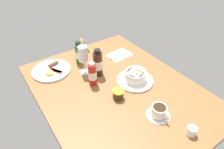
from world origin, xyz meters
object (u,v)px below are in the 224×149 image
object	(u,v)px
menu_card	(83,46)
sauce_bottle_brown	(98,64)
coffee_cup	(159,112)
jam_jar	(118,94)
sauce_bottle_red	(92,74)
cutlery_setting	(119,55)
sauce_bottle_green	(79,53)
breakfast_plate	(52,70)
wine_glass	(83,55)
porridge_bowl	(135,77)
creamer_jug	(191,131)

from	to	relation	value
menu_card	sauce_bottle_brown	bearing A→B (deg)	170.51
coffee_cup	menu_card	xyz separation A→B (cm)	(76.16, 1.65, 2.32)
jam_jar	sauce_bottle_red	distance (cm)	19.57
cutlery_setting	sauce_bottle_brown	size ratio (longest dim) A/B	0.99
sauce_bottle_green	breakfast_plate	size ratio (longest dim) A/B	0.64
wine_glass	breakfast_plate	world-z (taller)	wine_glass
coffee_cup	cutlery_setting	bearing A→B (deg)	-17.16
menu_card	sauce_bottle_green	bearing A→B (deg)	143.03
sauce_bottle_green	menu_card	distance (cm)	13.85
sauce_bottle_green	breakfast_plate	distance (cm)	21.25
sauce_bottle_red	menu_card	distance (cm)	38.06
breakfast_plate	sauce_bottle_red	bearing A→B (deg)	-148.05
wine_glass	menu_card	distance (cm)	26.65
sauce_bottle_green	sauce_bottle_red	distance (cm)	25.31
cutlery_setting	wine_glass	xyz separation A→B (cm)	(-4.10, 30.35, 12.50)
porridge_bowl	jam_jar	bearing A→B (deg)	108.62
cutlery_setting	coffee_cup	bearing A→B (deg)	162.84
creamer_jug	sauce_bottle_red	world-z (taller)	sauce_bottle_red
sauce_bottle_red	wine_glass	bearing A→B (deg)	-6.33
creamer_jug	menu_card	xyz separation A→B (cm)	(92.22, 6.08, 2.89)
sauce_bottle_red	creamer_jug	bearing A→B (deg)	-161.77
coffee_cup	creamer_jug	world-z (taller)	coffee_cup
cutlery_setting	menu_card	size ratio (longest dim) A/B	1.69
sauce_bottle_brown	breakfast_plate	distance (cm)	31.63
coffee_cup	menu_card	size ratio (longest dim) A/B	1.19
cutlery_setting	breakfast_plate	world-z (taller)	breakfast_plate
cutlery_setting	wine_glass	bearing A→B (deg)	97.70
sauce_bottle_green	sauce_bottle_brown	size ratio (longest dim) A/B	0.87
wine_glass	sauce_bottle_red	bearing A→B (deg)	173.67
sauce_bottle_brown	wine_glass	bearing A→B (deg)	41.34
cutlery_setting	menu_card	world-z (taller)	menu_card
coffee_cup	creamer_jug	bearing A→B (deg)	-164.58
sauce_bottle_brown	sauce_bottle_red	world-z (taller)	sauce_bottle_brown
jam_jar	sauce_bottle_green	world-z (taller)	sauce_bottle_green
jam_jar	sauce_bottle_green	distance (cm)	43.56
porridge_bowl	creamer_jug	bearing A→B (deg)	175.36
cutlery_setting	porridge_bowl	bearing A→B (deg)	161.89
coffee_cup	sauce_bottle_green	distance (cm)	66.08
menu_card	breakfast_plate	bearing A→B (deg)	109.49
coffee_cup	jam_jar	bearing A→B (deg)	22.10
wine_glass	creamer_jug	bearing A→B (deg)	-166.10
sauce_bottle_brown	creamer_jug	bearing A→B (deg)	-169.91
cutlery_setting	sauce_bottle_red	distance (cm)	36.64
sauce_bottle_red	breakfast_plate	world-z (taller)	sauce_bottle_red
sauce_bottle_brown	breakfast_plate	size ratio (longest dim) A/B	0.74
sauce_bottle_red	breakfast_plate	xyz separation A→B (cm)	(25.81, 16.10, -6.05)
coffee_cup	wine_glass	bearing A→B (deg)	13.43
coffee_cup	breakfast_plate	bearing A→B (deg)	24.58
coffee_cup	sauce_bottle_brown	size ratio (longest dim) A/B	0.70
sauce_bottle_green	porridge_bowl	bearing A→B (deg)	-154.61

